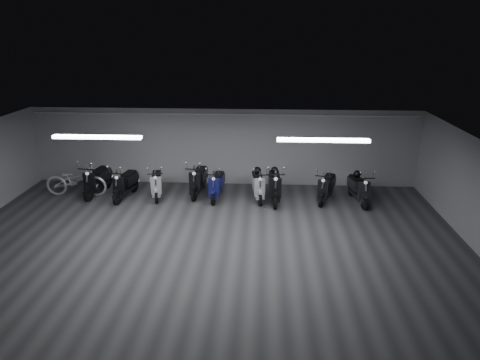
# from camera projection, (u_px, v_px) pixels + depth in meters

# --- Properties ---
(floor) EXTENTS (14.00, 10.00, 0.01)m
(floor) POSITION_uv_depth(u_px,v_px,m) (207.00, 249.00, 11.14)
(floor) COLOR #39393C
(floor) RESTS_ON ground
(ceiling) EXTENTS (14.00, 10.00, 0.01)m
(ceiling) POSITION_uv_depth(u_px,v_px,m) (203.00, 146.00, 10.19)
(ceiling) COLOR gray
(ceiling) RESTS_ON ground
(back_wall) EXTENTS (14.00, 0.01, 2.80)m
(back_wall) POSITION_uv_depth(u_px,v_px,m) (223.00, 147.00, 15.37)
(back_wall) COLOR #A6A6A8
(back_wall) RESTS_ON ground
(front_wall) EXTENTS (14.00, 0.01, 2.80)m
(front_wall) POSITION_uv_depth(u_px,v_px,m) (158.00, 336.00, 5.97)
(front_wall) COLOR #A6A6A8
(front_wall) RESTS_ON ground
(fluor_strip_left) EXTENTS (2.40, 0.18, 0.08)m
(fluor_strip_left) POSITION_uv_depth(u_px,v_px,m) (97.00, 137.00, 11.30)
(fluor_strip_left) COLOR white
(fluor_strip_left) RESTS_ON ceiling
(fluor_strip_right) EXTENTS (2.40, 0.18, 0.08)m
(fluor_strip_right) POSITION_uv_depth(u_px,v_px,m) (323.00, 140.00, 11.00)
(fluor_strip_right) COLOR white
(fluor_strip_right) RESTS_ON ceiling
(conduit) EXTENTS (13.60, 0.05, 0.05)m
(conduit) POSITION_uv_depth(u_px,v_px,m) (223.00, 114.00, 14.87)
(conduit) COLOR white
(conduit) RESTS_ON back_wall
(scooter_0) EXTENTS (0.92, 1.95, 1.40)m
(scooter_0) POSITION_uv_depth(u_px,v_px,m) (97.00, 176.00, 14.54)
(scooter_0) COLOR black
(scooter_0) RESTS_ON floor
(scooter_1) EXTENTS (0.91, 1.87, 1.33)m
(scooter_1) POSITION_uv_depth(u_px,v_px,m) (125.00, 180.00, 14.27)
(scooter_1) COLOR black
(scooter_1) RESTS_ON floor
(scooter_2) EXTENTS (0.87, 1.77, 1.26)m
(scooter_2) POSITION_uv_depth(u_px,v_px,m) (157.00, 179.00, 14.38)
(scooter_2) COLOR #B9B9BD
(scooter_2) RESTS_ON floor
(scooter_3) EXTENTS (0.81, 1.91, 1.38)m
(scooter_3) POSITION_uv_depth(u_px,v_px,m) (198.00, 176.00, 14.58)
(scooter_3) COLOR black
(scooter_3) RESTS_ON floor
(scooter_4) EXTENTS (0.75, 1.77, 1.28)m
(scooter_4) POSITION_uv_depth(u_px,v_px,m) (217.00, 181.00, 14.24)
(scooter_4) COLOR navy
(scooter_4) RESTS_ON floor
(scooter_6) EXTENTS (0.82, 1.81, 1.30)m
(scooter_6) POSITION_uv_depth(u_px,v_px,m) (258.00, 181.00, 14.19)
(scooter_6) COLOR silver
(scooter_6) RESTS_ON floor
(scooter_7) EXTENTS (0.69, 1.94, 1.44)m
(scooter_7) POSITION_uv_depth(u_px,v_px,m) (275.00, 181.00, 13.98)
(scooter_7) COLOR black
(scooter_7) RESTS_ON floor
(scooter_8) EXTENTS (1.19, 1.83, 1.29)m
(scooter_8) POSITION_uv_depth(u_px,v_px,m) (327.00, 183.00, 14.03)
(scooter_8) COLOR black
(scooter_8) RESTS_ON floor
(scooter_9) EXTENTS (0.86, 1.82, 1.30)m
(scooter_9) POSITION_uv_depth(u_px,v_px,m) (359.00, 184.00, 13.88)
(scooter_9) COLOR black
(scooter_9) RESTS_ON floor
(bicycle) EXTENTS (2.10, 0.78, 1.35)m
(bicycle) POSITION_uv_depth(u_px,v_px,m) (75.00, 177.00, 14.49)
(bicycle) COLOR white
(bicycle) RESTS_ON floor
(helmet_0) EXTENTS (0.24, 0.24, 0.24)m
(helmet_0) POSITION_uv_depth(u_px,v_px,m) (357.00, 174.00, 14.01)
(helmet_0) COLOR black
(helmet_0) RESTS_ON scooter_9
(helmet_1) EXTENTS (0.26, 0.26, 0.26)m
(helmet_1) POSITION_uv_depth(u_px,v_px,m) (257.00, 170.00, 14.32)
(helmet_1) COLOR black
(helmet_1) RESTS_ON scooter_6
(helmet_2) EXTENTS (0.24, 0.24, 0.24)m
(helmet_2) POSITION_uv_depth(u_px,v_px,m) (275.00, 170.00, 14.14)
(helmet_2) COLOR black
(helmet_2) RESTS_ON scooter_7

